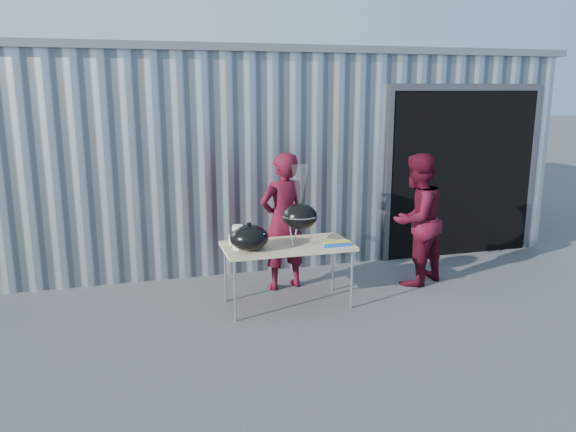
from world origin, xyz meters
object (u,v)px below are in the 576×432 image
object	(u,v)px
kettle_grill	(300,209)
person_cook	(283,222)
person_bystander	(416,220)
folding_table	(287,248)

from	to	relation	value
kettle_grill	person_cook	world-z (taller)	person_cook
person_bystander	kettle_grill	bearing A→B (deg)	-16.43
folding_table	person_cook	world-z (taller)	person_cook
person_cook	person_bystander	world-z (taller)	person_cook
person_cook	person_bystander	size ratio (longest dim) A/B	1.02
person_bystander	folding_table	bearing A→B (deg)	-17.77
folding_table	person_cook	size ratio (longest dim) A/B	0.85
folding_table	person_bystander	bearing A→B (deg)	9.14
person_bystander	person_cook	bearing A→B (deg)	-36.99
folding_table	person_bystander	distance (m)	1.86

